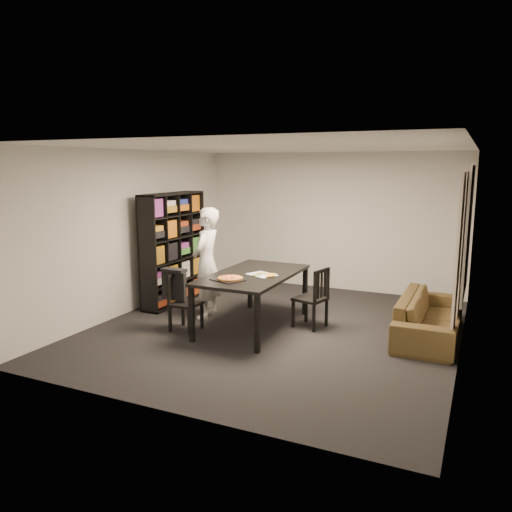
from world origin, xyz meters
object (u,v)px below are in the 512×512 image
at_px(bookshelf, 173,249).
at_px(pepperoni_pizza, 230,278).
at_px(chair_right, 315,294).
at_px(dining_table, 253,278).
at_px(chair_left, 181,298).
at_px(baking_tray, 228,280).
at_px(sofa, 430,316).
at_px(person, 207,263).

relative_size(bookshelf, pepperoni_pizza, 5.43).
xyz_separation_m(chair_right, pepperoni_pizza, (-0.94, -0.86, 0.32)).
relative_size(dining_table, chair_left, 2.34).
distance_m(dining_table, chair_left, 1.08).
bearing_deg(baking_tray, bookshelf, 144.70).
height_order(pepperoni_pizza, sofa, pepperoni_pizza).
relative_size(bookshelf, chair_left, 2.29).
relative_size(dining_table, baking_tray, 4.85).
bearing_deg(sofa, dining_table, 105.11).
relative_size(chair_left, pepperoni_pizza, 2.37).
relative_size(bookshelf, dining_table, 0.98).
distance_m(dining_table, baking_tray, 0.56).
bearing_deg(baking_tray, pepperoni_pizza, 37.85).
xyz_separation_m(dining_table, chair_right, (0.84, 0.34, -0.23)).
bearing_deg(sofa, pepperoni_pizza, 114.89).
bearing_deg(baking_tray, person, 136.82).
height_order(dining_table, sofa, dining_table).
bearing_deg(chair_right, pepperoni_pizza, -34.26).
bearing_deg(pepperoni_pizza, dining_table, 78.43).
relative_size(dining_table, sofa, 0.98).
bearing_deg(baking_tray, sofa, 25.05).
bearing_deg(chair_left, pepperoni_pizza, -87.21).
height_order(dining_table, baking_tray, baking_tray).
height_order(baking_tray, sofa, baking_tray).
height_order(baking_tray, pepperoni_pizza, pepperoni_pizza).
xyz_separation_m(bookshelf, dining_table, (1.82, -0.66, -0.21)).
xyz_separation_m(bookshelf, chair_right, (2.66, -0.32, -0.44)).
xyz_separation_m(chair_right, person, (-1.71, -0.19, 0.35)).
relative_size(bookshelf, baking_tray, 4.75).
xyz_separation_m(chair_left, chair_right, (1.74, 0.88, 0.04)).
xyz_separation_m(chair_left, sofa, (3.30, 1.19, -0.18)).
distance_m(bookshelf, sofa, 4.28).
bearing_deg(chair_right, sofa, 114.67).
bearing_deg(sofa, chair_right, 101.13).
bearing_deg(person, dining_table, 72.89).
distance_m(baking_tray, pepperoni_pizza, 0.04).
bearing_deg(sofa, baking_tray, 115.05).
bearing_deg(chair_left, sofa, -69.15).
relative_size(chair_left, chair_right, 0.93).
bearing_deg(person, chair_right, 89.24).
xyz_separation_m(chair_left, baking_tray, (0.76, 0.00, 0.34)).
bearing_deg(dining_table, pepperoni_pizza, -101.57).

